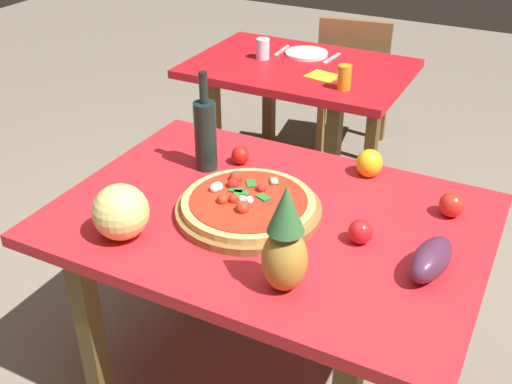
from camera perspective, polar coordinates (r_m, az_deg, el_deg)
ground_plane at (r=2.37m, az=1.07°, el=-17.03°), size 10.00×10.00×0.00m
display_table at (r=1.94m, az=1.26°, el=-4.09°), size 1.30×0.92×0.73m
background_table at (r=3.17m, az=3.93°, el=9.82°), size 1.07×0.74×0.73m
dining_chair at (r=3.71m, az=9.08°, el=10.37°), size 0.46×0.46×0.85m
pizza_board at (r=1.89m, az=-0.69°, el=-1.67°), size 0.45×0.45×0.02m
pizza at (r=1.88m, az=-0.79°, el=-0.92°), size 0.41×0.41×0.06m
wine_bottle at (r=2.10m, az=-4.70°, el=5.41°), size 0.08×0.08×0.35m
pineapple_left at (r=1.53m, az=2.70°, el=-4.86°), size 0.12×0.12×0.30m
melon at (r=1.79m, az=-12.38°, el=-1.82°), size 0.16×0.16×0.16m
bell_pepper at (r=2.12m, az=10.43°, el=2.63°), size 0.09×0.09×0.10m
eggplant at (r=1.70m, az=15.86°, el=-5.99°), size 0.12×0.21×0.09m
tomato_at_corner at (r=2.16m, az=-1.46°, el=3.43°), size 0.06×0.06×0.06m
tomato_near_board at (r=1.96m, az=17.62°, el=-1.12°), size 0.08×0.08×0.08m
tomato_by_bottle at (r=1.78m, az=9.64°, el=-3.63°), size 0.07×0.07×0.07m
drinking_glass_juice at (r=2.83m, az=8.17°, el=10.44°), size 0.06×0.06×0.11m
drinking_glass_water at (r=3.20m, az=0.63°, el=13.10°), size 0.07×0.07×0.10m
dinner_plate at (r=3.28m, az=4.70°, el=12.64°), size 0.22×0.22×0.02m
fork_utensil at (r=3.33m, az=2.42°, el=12.94°), size 0.02×0.18×0.01m
knife_utensil at (r=3.23m, az=7.03°, el=12.16°), size 0.03×0.18×0.01m
napkin_folded at (r=2.98m, az=6.15°, el=10.58°), size 0.16×0.15×0.01m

